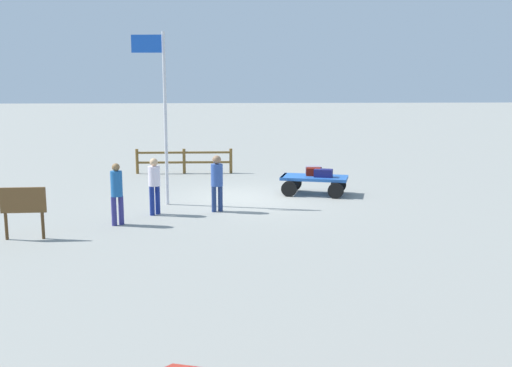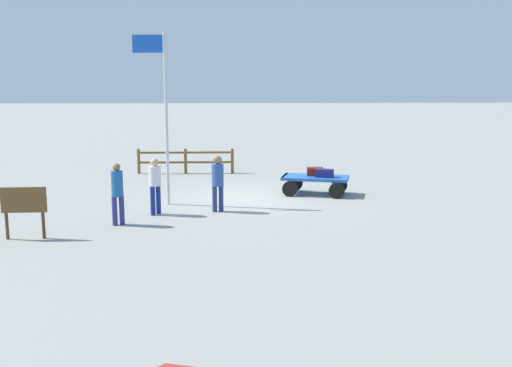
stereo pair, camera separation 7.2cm
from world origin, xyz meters
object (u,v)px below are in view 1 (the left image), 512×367
suitcase_olive (323,173)px  worker_trailing (217,179)px  suitcase_dark (314,170)px  signboard (23,205)px  worker_lead (154,182)px  worker_supervisor (117,190)px  flagpole (161,104)px  luggage_cart (314,181)px  suitcase_tan (314,172)px

suitcase_olive → worker_trailing: size_ratio=0.40×
suitcase_dark → signboard: bearing=35.8°
worker_lead → worker_trailing: 1.81m
worker_supervisor → worker_trailing: bearing=-150.1°
flagpole → worker_lead: bearing=85.5°
luggage_cart → suitcase_olive: 0.45m
suitcase_tan → suitcase_olive: bearing=134.2°
suitcase_dark → flagpole: 5.71m
suitcase_olive → suitcase_tan: bearing=-45.8°
suitcase_olive → signboard: (8.14, 5.13, 0.12)m
luggage_cart → worker_trailing: worker_trailing is taller
suitcase_olive → flagpole: size_ratio=0.13×
worker_lead → flagpole: flagpole is taller
worker_supervisor → flagpole: 3.49m
worker_trailing → worker_supervisor: size_ratio=0.99×
luggage_cart → flagpole: (4.85, 1.39, 2.65)m
suitcase_dark → flagpole: flagpole is taller
worker_supervisor → flagpole: size_ratio=0.32×
luggage_cart → worker_lead: size_ratio=1.44×
worker_trailing → suitcase_tan: bearing=-141.2°
suitcase_dark → worker_trailing: 4.28m
worker_lead → worker_supervisor: bearing=54.0°
worker_lead → worker_supervisor: worker_supervisor is taller
suitcase_dark → suitcase_tan: (0.03, 0.25, -0.01)m
suitcase_olive → worker_lead: size_ratio=0.40×
suitcase_dark → flagpole: bearing=19.9°
worker_lead → signboard: (2.89, 2.52, -0.09)m
worker_lead → worker_trailing: (-1.78, -0.34, 0.02)m
suitcase_tan → worker_supervisor: worker_supervisor is taller
worker_trailing → worker_lead: bearing=10.9°
luggage_cart → suitcase_dark: suitcase_dark is taller
worker_lead → suitcase_tan: bearing=-149.7°
suitcase_tan → signboard: size_ratio=0.40×
suitcase_tan → suitcase_olive: 0.41m
worker_trailing → flagpole: flagpole is taller
suitcase_tan → flagpole: size_ratio=0.10×
worker_trailing → worker_supervisor: 3.04m
luggage_cart → worker_trailing: (3.18, 2.44, 0.52)m
worker_supervisor → suitcase_tan: bearing=-145.0°
suitcase_dark → suitcase_tan: size_ratio=1.10×
suitcase_tan → suitcase_dark: bearing=-97.1°
suitcase_olive → worker_trailing: 4.16m
signboard → worker_supervisor: bearing=-146.6°
suitcase_dark → worker_trailing: (3.22, 2.82, 0.22)m
worker_lead → worker_supervisor: 1.45m
suitcase_dark → suitcase_tan: 0.26m
suitcase_tan → worker_lead: (4.97, 2.91, 0.22)m
luggage_cart → suitcase_dark: size_ratio=4.16×
worker_trailing → signboard: 5.48m
suitcase_dark → worker_lead: worker_lead is taller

